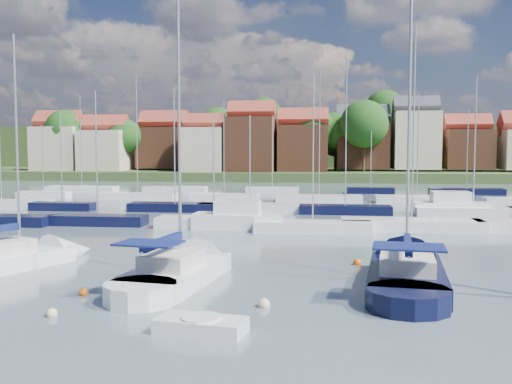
# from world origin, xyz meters

# --- Properties ---
(ground) EXTENTS (260.00, 260.00, 0.00)m
(ground) POSITION_xyz_m (0.00, 40.00, 0.00)
(ground) COLOR #44535C
(ground) RESTS_ON ground
(sailboat_left) EXTENTS (6.28, 9.92, 13.29)m
(sailboat_left) POSITION_xyz_m (-14.37, 4.50, 0.36)
(sailboat_left) COLOR white
(sailboat_left) RESTS_ON ground
(sailboat_centre) EXTENTS (4.69, 11.84, 15.65)m
(sailboat_centre) POSITION_xyz_m (-5.13, 2.78, 0.35)
(sailboat_centre) COLOR white
(sailboat_centre) RESTS_ON ground
(sailboat_navy) EXTENTS (4.79, 12.96, 17.48)m
(sailboat_navy) POSITION_xyz_m (5.50, 3.79, 0.35)
(sailboat_navy) COLOR black
(sailboat_navy) RESTS_ON ground
(tender) EXTENTS (3.24, 1.88, 0.66)m
(tender) POSITION_xyz_m (-2.59, -5.60, 0.25)
(tender) COLOR white
(tender) RESTS_ON ground
(buoy_b) EXTENTS (0.43, 0.43, 0.43)m
(buoy_b) POSITION_xyz_m (-8.59, -4.40, 0.00)
(buoy_b) COLOR beige
(buoy_b) RESTS_ON ground
(buoy_c) EXTENTS (0.42, 0.42, 0.42)m
(buoy_c) POSITION_xyz_m (-8.74, -1.23, 0.00)
(buoy_c) COLOR #D85914
(buoy_c) RESTS_ON ground
(buoy_d) EXTENTS (0.49, 0.49, 0.49)m
(buoy_d) POSITION_xyz_m (-0.81, -2.13, 0.00)
(buoy_d) COLOR beige
(buoy_d) RESTS_ON ground
(buoy_e) EXTENTS (0.48, 0.48, 0.48)m
(buoy_e) POSITION_xyz_m (3.35, 6.76, 0.00)
(buoy_e) COLOR #D85914
(buoy_e) RESTS_ON ground
(marina_field) EXTENTS (79.62, 41.41, 15.93)m
(marina_field) POSITION_xyz_m (1.91, 35.15, 0.43)
(marina_field) COLOR white
(marina_field) RESTS_ON ground
(far_shore_town) EXTENTS (212.46, 90.00, 22.27)m
(far_shore_town) POSITION_xyz_m (2.23, 132.67, 4.61)
(far_shore_town) COLOR #385028
(far_shore_town) RESTS_ON ground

